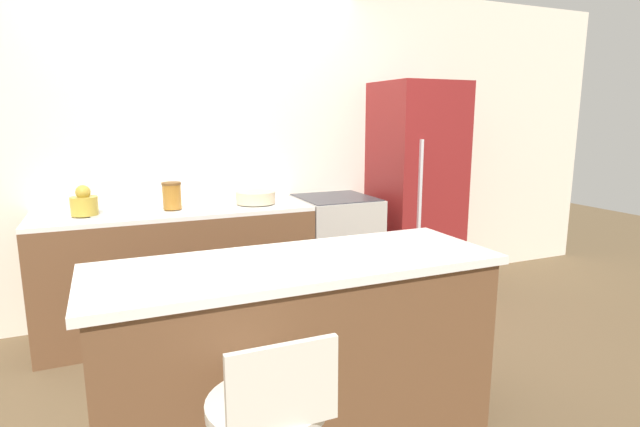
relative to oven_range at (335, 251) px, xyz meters
The scene contains 9 objects.
ground_plane 1.12m from the oven_range, 161.24° to the right, with size 14.00×14.00×0.00m, color brown.
wall_back 1.33m from the oven_range, 160.55° to the left, with size 8.00×0.06×2.60m.
back_counter 1.25m from the oven_range, behind, with size 1.88×0.62×0.90m.
kitchen_island 1.79m from the oven_range, 120.65° to the right, with size 1.87×0.67×0.90m.
oven_range is the anchor object (origin of this frame).
refrigerator 0.88m from the oven_range, ahead, with size 0.65×0.66×1.82m.
kettle 1.91m from the oven_range, behind, with size 0.17×0.17×0.20m.
mixing_bowl 0.83m from the oven_range, behind, with size 0.29×0.29×0.09m.
canister_jar 1.39m from the oven_range, behind, with size 0.13×0.13×0.19m.
Camera 1 is at (-0.72, -3.26, 1.54)m, focal length 28.00 mm.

